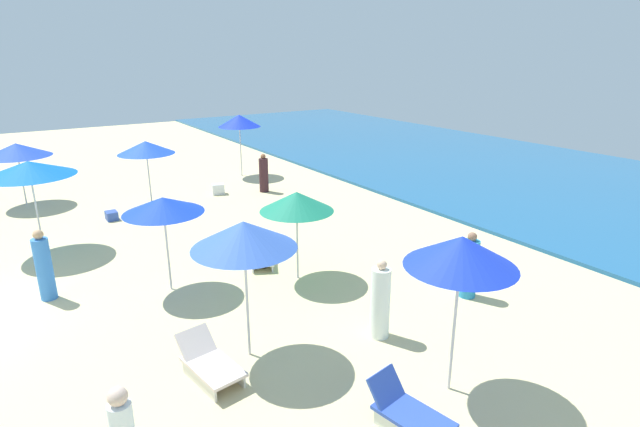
% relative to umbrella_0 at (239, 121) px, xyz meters
% --- Properties ---
extents(ocean, '(60.00, 15.31, 0.12)m').
position_rel_umbrella_0_xyz_m(ocean, '(9.31, 11.01, -2.49)').
color(ocean, '#215D8E').
rests_on(ocean, ground_plane).
extents(umbrella_0, '(1.92, 1.92, 2.83)m').
position_rel_umbrella_0_xyz_m(umbrella_0, '(0.00, 0.00, 0.00)').
color(umbrella_0, silver).
rests_on(umbrella_0, ground_plane).
extents(umbrella_1, '(1.88, 1.88, 2.34)m').
position_rel_umbrella_0_xyz_m(umbrella_1, '(9.89, -6.38, -0.40)').
color(umbrella_1, silver).
rests_on(umbrella_1, ground_plane).
extents(umbrella_2, '(2.36, 2.36, 2.35)m').
position_rel_umbrella_0_xyz_m(umbrella_2, '(-0.16, -8.84, -0.45)').
color(umbrella_2, silver).
rests_on(umbrella_2, ground_plane).
extents(umbrella_3, '(2.05, 2.05, 2.45)m').
position_rel_umbrella_0_xyz_m(umbrella_3, '(2.54, -4.86, -0.34)').
color(umbrella_3, silver).
rests_on(umbrella_3, ground_plane).
extents(umbrella_4, '(1.84, 1.84, 2.29)m').
position_rel_umbrella_0_xyz_m(umbrella_4, '(11.03, -3.44, -0.50)').
color(umbrella_4, silver).
rests_on(umbrella_4, ground_plane).
extents(lounge_chair_4_0, '(1.38, 1.08, 0.64)m').
position_rel_umbrella_0_xyz_m(lounge_chair_4_0, '(9.71, -3.79, -2.32)').
color(lounge_chair_4_0, silver).
rests_on(lounge_chair_4_0, ground_plane).
extents(umbrella_5, '(1.81, 1.81, 2.81)m').
position_rel_umbrella_0_xyz_m(umbrella_5, '(16.29, -3.51, -0.00)').
color(umbrella_5, silver).
rests_on(umbrella_5, ground_plane).
extents(lounge_chair_5_0, '(1.40, 0.86, 0.74)m').
position_rel_umbrella_0_xyz_m(lounge_chair_5_0, '(16.62, -4.77, -2.26)').
color(lounge_chair_5_0, silver).
rests_on(lounge_chair_5_0, ground_plane).
extents(umbrella_6, '(2.42, 2.42, 2.67)m').
position_rel_umbrella_0_xyz_m(umbrella_6, '(5.44, -8.76, -0.09)').
color(umbrella_6, silver).
rests_on(umbrella_6, ground_plane).
extents(umbrella_8, '(1.92, 1.92, 2.71)m').
position_rel_umbrella_0_xyz_m(umbrella_8, '(13.48, -5.96, -0.10)').
color(umbrella_8, silver).
rests_on(umbrella_8, ground_plane).
extents(lounge_chair_8_0, '(1.50, 0.86, 0.70)m').
position_rel_umbrella_0_xyz_m(lounge_chair_8_0, '(13.75, -6.85, -2.27)').
color(lounge_chair_8_0, silver).
rests_on(lounge_chair_8_0, ground_plane).
extents(beachgoer_0, '(0.53, 0.53, 1.59)m').
position_rel_umbrella_0_xyz_m(beachgoer_0, '(3.10, -0.40, -1.82)').
color(beachgoer_0, '#391F25').
rests_on(beachgoer_0, ground_plane).
extents(beachgoer_2, '(0.40, 0.40, 1.61)m').
position_rel_umbrella_0_xyz_m(beachgoer_2, '(14.09, -0.58, -1.81)').
color(beachgoer_2, '#288ABF').
rests_on(beachgoer_2, ground_plane).
extents(beachgoer_4, '(0.49, 0.49, 1.69)m').
position_rel_umbrella_0_xyz_m(beachgoer_4, '(14.32, -3.45, -1.78)').
color(beachgoer_4, white).
rests_on(beachgoer_4, ground_plane).
extents(beachgoer_5, '(0.48, 0.48, 1.72)m').
position_rel_umbrella_0_xyz_m(beachgoer_5, '(8.83, -8.94, -1.75)').
color(beachgoer_5, '#387CD9').
rests_on(beachgoer_5, ground_plane).
extents(cooler_box_0, '(0.46, 0.37, 0.30)m').
position_rel_umbrella_0_xyz_m(cooler_box_0, '(3.53, -6.49, -2.40)').
color(cooler_box_0, '#3350A8').
rests_on(cooler_box_0, ground_plane).
extents(cooler_box_1, '(0.49, 0.56, 0.42)m').
position_rel_umbrella_0_xyz_m(cooler_box_1, '(2.43, -2.14, -2.34)').
color(cooler_box_1, silver).
rests_on(cooler_box_1, ground_plane).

